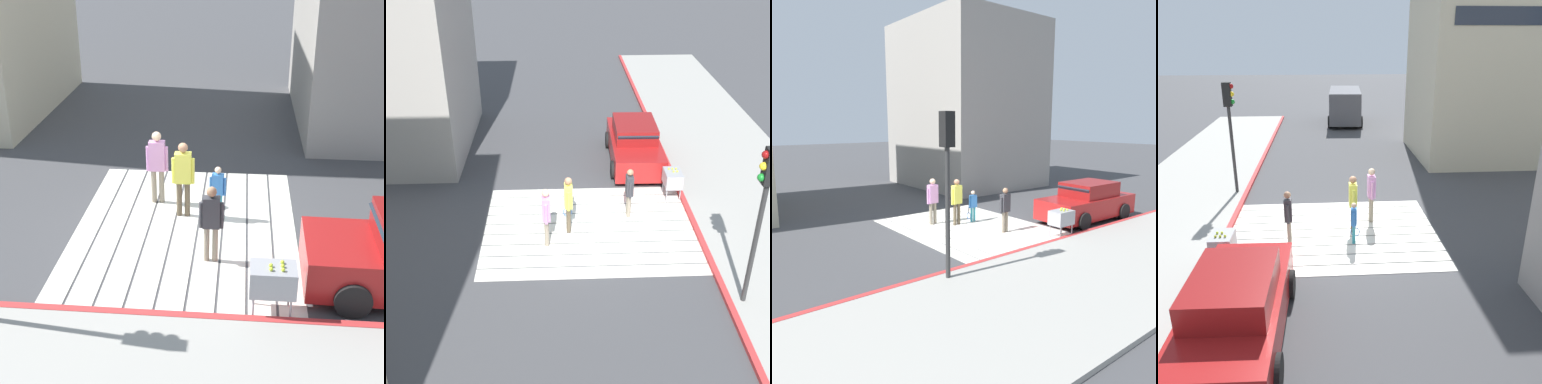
# 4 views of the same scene
# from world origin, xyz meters

# --- Properties ---
(ground_plane) EXTENTS (120.00, 120.00, 0.00)m
(ground_plane) POSITION_xyz_m (0.00, 0.00, 0.00)
(ground_plane) COLOR #424244
(crosswalk_stripes) EXTENTS (6.40, 4.90, 0.01)m
(crosswalk_stripes) POSITION_xyz_m (0.00, 0.00, 0.01)
(crosswalk_stripes) COLOR silver
(crosswalk_stripes) RESTS_ON ground
(curb_painted) EXTENTS (0.16, 40.00, 0.13)m
(curb_painted) POSITION_xyz_m (-3.25, 0.00, 0.07)
(curb_painted) COLOR #BC3333
(curb_painted) RESTS_ON ground
(tennis_ball_cart) EXTENTS (0.56, 0.80, 1.02)m
(tennis_ball_cart) POSITION_xyz_m (-2.90, -1.80, 0.70)
(tennis_ball_cart) COLOR #99999E
(tennis_ball_cart) RESTS_ON ground
(pedestrian_adult_lead) EXTENTS (0.24, 0.53, 1.81)m
(pedestrian_adult_lead) POSITION_xyz_m (0.64, 0.12, 1.06)
(pedestrian_adult_lead) COLOR brown
(pedestrian_adult_lead) RESTS_ON ground
(pedestrian_adult_trailing) EXTENTS (0.22, 0.49, 1.65)m
(pedestrian_adult_trailing) POSITION_xyz_m (-1.28, -0.64, 0.96)
(pedestrian_adult_trailing) COLOR gray
(pedestrian_adult_trailing) RESTS_ON ground
(pedestrian_adult_side) EXTENTS (0.24, 0.53, 1.83)m
(pedestrian_adult_side) POSITION_xyz_m (1.29, 0.80, 1.06)
(pedestrian_adult_side) COLOR gray
(pedestrian_adult_side) RESTS_ON ground
(pedestrian_child_with_racket) EXTENTS (0.29, 0.40, 1.28)m
(pedestrian_child_with_racket) POSITION_xyz_m (0.61, -0.67, 0.72)
(pedestrian_child_with_racket) COLOR teal
(pedestrian_child_with_racket) RESTS_ON ground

